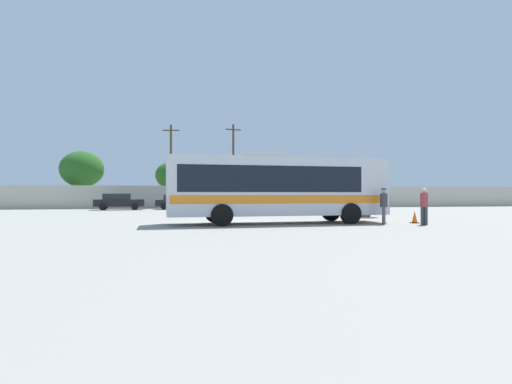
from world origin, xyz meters
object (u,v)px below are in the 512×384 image
object	(u,v)px
coach_bus_silver_orange	(275,186)
parked_car_rightmost_grey	(319,201)
passenger_waiting_on_apron	(424,204)
utility_pole_near	(171,164)
vendor_umbrella_near_gate_orange	(366,186)
parked_car_leftmost_black	(119,201)
parked_car_second_black	(179,201)
utility_pole_far	(233,164)
roadside_tree_left	(82,169)
attendant_by_bus_door	(384,204)
roadside_tree_midleft	(172,175)
traffic_cone_on_apron	(415,217)
parked_car_third_maroon	(236,201)

from	to	relation	value
coach_bus_silver_orange	parked_car_rightmost_grey	world-z (taller)	coach_bus_silver_orange
passenger_waiting_on_apron	utility_pole_near	world-z (taller)	utility_pole_near
vendor_umbrella_near_gate_orange	parked_car_leftmost_black	distance (m)	23.20
parked_car_second_black	utility_pole_near	distance (m)	6.42
utility_pole_far	roadside_tree_left	bearing A→B (deg)	177.03
coach_bus_silver_orange	attendant_by_bus_door	bearing A→B (deg)	-17.62
utility_pole_far	roadside_tree_midleft	size ratio (longest dim) A/B	1.76
parked_car_leftmost_black	roadside_tree_midleft	world-z (taller)	roadside_tree_midleft
coach_bus_silver_orange	traffic_cone_on_apron	distance (m)	7.34
passenger_waiting_on_apron	vendor_umbrella_near_gate_orange	bearing A→B (deg)	87.31
attendant_by_bus_door	vendor_umbrella_near_gate_orange	distance (m)	6.80
vendor_umbrella_near_gate_orange	coach_bus_silver_orange	bearing A→B (deg)	-146.41
parked_car_leftmost_black	parked_car_rightmost_grey	distance (m)	19.68
utility_pole_near	utility_pole_far	xyz separation A→B (m)	(6.83, 0.26, 0.16)
parked_car_third_maroon	utility_pole_near	xyz separation A→B (m)	(-6.44, 5.02, 3.89)
parked_car_leftmost_black	parked_car_second_black	bearing A→B (deg)	3.10
parked_car_rightmost_grey	parked_car_third_maroon	bearing A→B (deg)	178.81
roadside_tree_midleft	traffic_cone_on_apron	distance (m)	33.40
attendant_by_bus_door	parked_car_leftmost_black	world-z (taller)	attendant_by_bus_door
attendant_by_bus_door	roadside_tree_midleft	distance (m)	33.10
roadside_tree_left	passenger_waiting_on_apron	bearing A→B (deg)	-52.79
vendor_umbrella_near_gate_orange	roadside_tree_left	bearing A→B (deg)	135.69
utility_pole_near	roadside_tree_left	size ratio (longest dim) A/B	1.48
vendor_umbrella_near_gate_orange	traffic_cone_on_apron	world-z (taller)	vendor_umbrella_near_gate_orange
traffic_cone_on_apron	parked_car_third_maroon	bearing A→B (deg)	106.29
vendor_umbrella_near_gate_orange	parked_car_second_black	xyz separation A→B (m)	(-11.96, 15.49, -1.24)
parked_car_second_black	parked_car_third_maroon	size ratio (longest dim) A/B	1.03
traffic_cone_on_apron	parked_car_leftmost_black	bearing A→B (deg)	129.49
roadside_tree_left	traffic_cone_on_apron	distance (m)	35.44
coach_bus_silver_orange	parked_car_leftmost_black	bearing A→B (deg)	117.29
vendor_umbrella_near_gate_orange	passenger_waiting_on_apron	bearing A→B (deg)	-92.69
coach_bus_silver_orange	passenger_waiting_on_apron	xyz separation A→B (m)	(6.86, -2.32, -0.89)
utility_pole_near	utility_pole_far	bearing A→B (deg)	2.17
utility_pole_near	roadside_tree_left	bearing A→B (deg)	173.29
parked_car_leftmost_black	utility_pole_near	world-z (taller)	utility_pole_near
parked_car_leftmost_black	traffic_cone_on_apron	size ratio (longest dim) A/B	7.20
attendant_by_bus_door	utility_pole_far	bearing A→B (deg)	98.15
passenger_waiting_on_apron	traffic_cone_on_apron	size ratio (longest dim) A/B	2.80
utility_pole_near	traffic_cone_on_apron	bearing A→B (deg)	-64.34
passenger_waiting_on_apron	parked_car_leftmost_black	xyz separation A→B (m)	(-17.16, 22.29, -0.21)
utility_pole_far	passenger_waiting_on_apron	bearing A→B (deg)	-78.56
coach_bus_silver_orange	passenger_waiting_on_apron	bearing A→B (deg)	-18.69
passenger_waiting_on_apron	attendant_by_bus_door	bearing A→B (deg)	158.24
coach_bus_silver_orange	parked_car_second_black	xyz separation A→B (m)	(-4.77, 20.27, -1.14)
parked_car_third_maroon	traffic_cone_on_apron	distance (m)	22.29
parked_car_leftmost_black	vendor_umbrella_near_gate_orange	bearing A→B (deg)	-40.97
vendor_umbrella_near_gate_orange	roadside_tree_left	xyz separation A→B (m)	(-22.13, 21.60, 2.12)
passenger_waiting_on_apron	roadside_tree_left	world-z (taller)	roadside_tree_left
passenger_waiting_on_apron	traffic_cone_on_apron	bearing A→B (deg)	79.35
roadside_tree_left	parked_car_second_black	bearing A→B (deg)	-31.01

